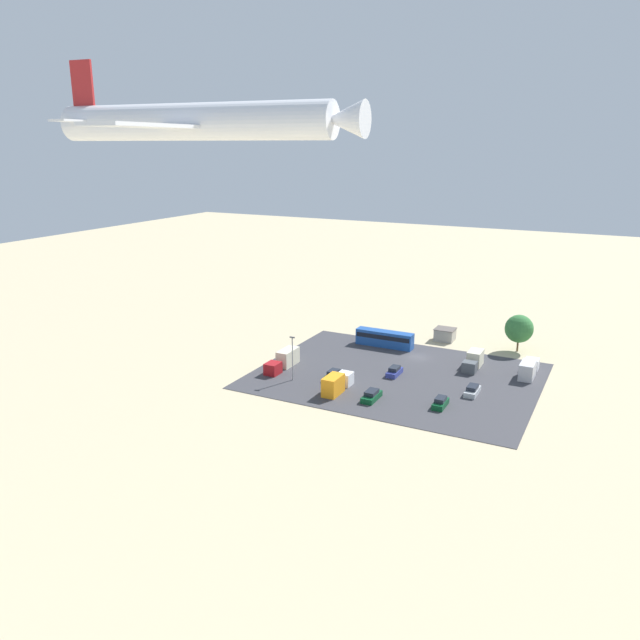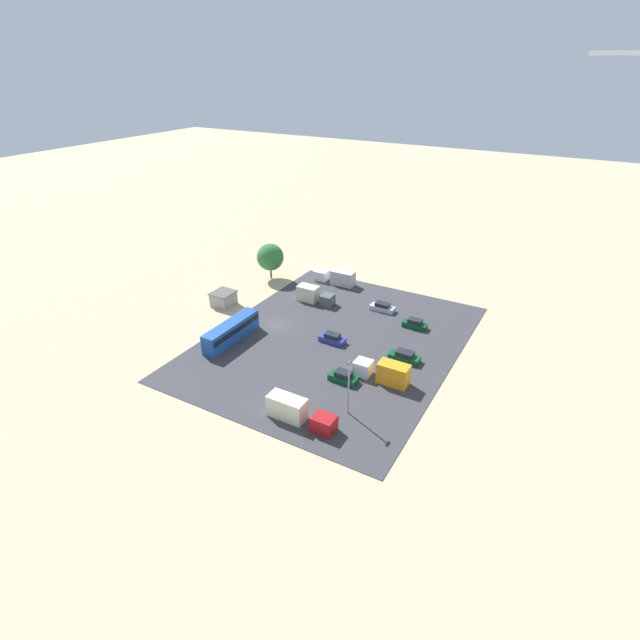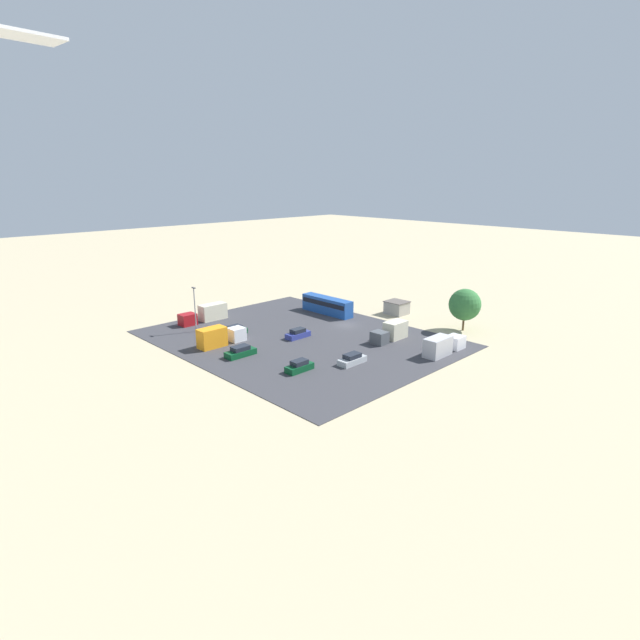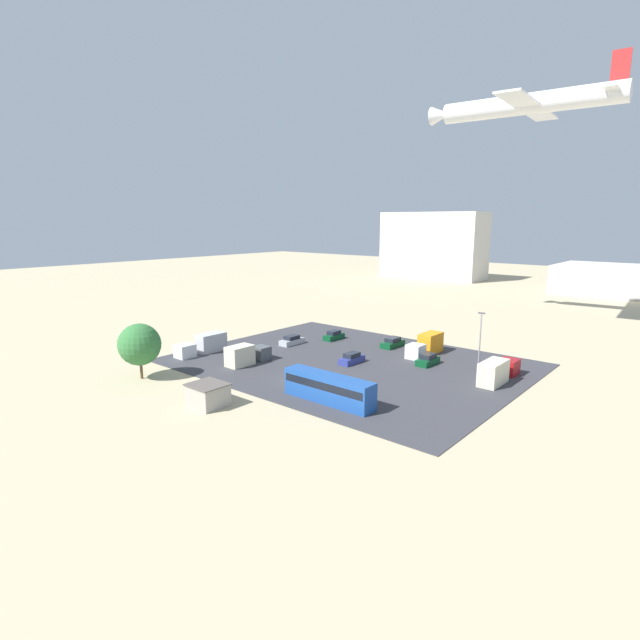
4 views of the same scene
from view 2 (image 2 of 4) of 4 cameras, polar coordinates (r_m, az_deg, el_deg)
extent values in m
plane|color=tan|center=(86.59, -4.98, -0.57)|extent=(400.00, 400.00, 0.00)
cube|color=#38383D|center=(81.38, 1.65, -2.43)|extent=(48.25, 37.81, 0.08)
cube|color=#9E998E|center=(94.49, -10.97, 2.40)|extent=(3.89, 3.55, 2.47)
cube|color=#59514C|center=(93.95, -11.04, 3.11)|extent=(4.13, 3.79, 0.12)
cube|color=#1E4C9E|center=(82.04, -10.11, -1.30)|extent=(11.80, 2.42, 3.22)
cube|color=black|center=(81.76, -10.14, -0.95)|extent=(11.33, 2.46, 0.90)
cube|color=#0C4723|center=(77.18, 9.62, -4.27)|extent=(1.96, 4.73, 0.91)
cube|color=#1E232D|center=(76.77, 9.67, -3.77)|extent=(1.64, 2.65, 0.67)
cube|color=navy|center=(80.82, 1.42, -2.26)|extent=(1.78, 4.35, 0.90)
cube|color=#1E232D|center=(80.43, 1.42, -1.77)|extent=(1.49, 2.43, 0.66)
cube|color=#ADB2B7|center=(91.52, 7.14, 1.33)|extent=(1.84, 4.50, 0.88)
cube|color=#1E232D|center=(91.18, 7.17, 1.76)|extent=(1.55, 2.52, 0.64)
cube|color=#0C4723|center=(71.60, 2.68, -6.67)|extent=(1.88, 4.17, 0.92)
cube|color=#1E232D|center=(71.15, 2.69, -6.14)|extent=(1.58, 2.33, 0.67)
cube|color=#0C4723|center=(86.62, 10.76, -0.57)|extent=(1.72, 4.14, 0.92)
cube|color=#1E232D|center=(86.25, 10.81, -0.11)|extent=(1.44, 2.32, 0.67)
cube|color=#4C5156|center=(92.64, 0.85, 2.30)|extent=(2.41, 2.19, 2.02)
cube|color=beige|center=(94.33, -1.36, 3.08)|extent=(2.41, 3.90, 2.89)
cube|color=silver|center=(72.90, 4.95, -5.45)|extent=(2.33, 2.47, 2.19)
cube|color=orange|center=(71.20, 8.38, -6.12)|extent=(2.33, 4.39, 3.13)
cube|color=silver|center=(103.39, 0.18, 5.13)|extent=(2.39, 2.62, 2.03)
cube|color=#B2B2B7|center=(101.06, 2.63, 4.81)|extent=(2.39, 4.66, 2.89)
cube|color=maroon|center=(62.66, 0.45, -11.77)|extent=(2.33, 2.85, 2.11)
cube|color=beige|center=(64.59, -3.78, -9.93)|extent=(2.33, 5.06, 3.01)
cylinder|color=brown|center=(104.87, -5.63, 5.45)|extent=(0.36, 0.36, 2.59)
sphere|color=#337038|center=(103.63, -5.71, 7.18)|extent=(5.55, 5.55, 5.55)
cylinder|color=gray|center=(63.85, 3.27, -7.83)|extent=(0.20, 0.20, 7.62)
cube|color=#4C4C51|center=(61.61, 3.37, -4.82)|extent=(0.90, 0.28, 0.20)
camera|label=1|loc=(117.40, 66.27, 11.24)|focal=35.00mm
camera|label=3|loc=(123.85, 40.36, 14.61)|focal=28.00mm
camera|label=4|loc=(94.06, -46.99, 6.47)|focal=28.00mm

